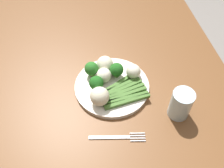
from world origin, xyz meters
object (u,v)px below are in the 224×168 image
at_px(cauliflower_edge, 134,72).
at_px(cauliflower_front, 105,76).
at_px(cauliflower_mid, 100,96).
at_px(cauliflower_outer_edge, 105,64).
at_px(broccoli_right, 91,69).
at_px(fork, 118,137).
at_px(broccoli_left, 117,70).
at_px(broccoli_back, 96,83).
at_px(water_glass, 181,104).
at_px(plate, 112,86).
at_px(dining_table, 105,101).
at_px(asparagus_bundle, 122,93).

distance_m(cauliflower_edge, cauliflower_front, 0.10).
distance_m(cauliflower_mid, cauliflower_edge, 0.15).
bearing_deg(cauliflower_edge, cauliflower_outer_edge, -117.07).
distance_m(broccoli_right, cauliflower_edge, 0.14).
height_order(cauliflower_outer_edge, fork, cauliflower_outer_edge).
height_order(broccoli_left, fork, broccoli_left).
bearing_deg(cauliflower_front, broccoli_back, -44.71).
height_order(broccoli_left, cauliflower_front, broccoli_left).
bearing_deg(fork, water_glass, 23.46).
height_order(broccoli_right, cauliflower_edge, broccoli_right).
distance_m(broccoli_left, cauliflower_front, 0.05).
xyz_separation_m(broccoli_back, fork, (0.17, 0.04, -0.05)).
distance_m(broccoli_right, fork, 0.25).
height_order(fork, water_glass, water_glass).
height_order(plate, cauliflower_front, cauliflower_front).
bearing_deg(cauliflower_mid, broccoli_left, 143.25).
xyz_separation_m(broccoli_back, cauliflower_mid, (0.05, 0.00, -0.00)).
relative_size(dining_table, broccoli_back, 24.02).
bearing_deg(cauliflower_mid, asparagus_bundle, 103.89).
xyz_separation_m(cauliflower_edge, cauliflower_front, (0.00, -0.10, 0.00)).
distance_m(dining_table, asparagus_bundle, 0.15).
bearing_deg(broccoli_left, dining_table, -77.78).
distance_m(dining_table, cauliflower_edge, 0.18).
bearing_deg(cauliflower_edge, cauliflower_mid, -56.31).
height_order(asparagus_bundle, cauliflower_mid, cauliflower_mid).
bearing_deg(cauliflower_edge, cauliflower_front, -88.79).
bearing_deg(cauliflower_mid, cauliflower_front, 160.86).
distance_m(broccoli_left, cauliflower_outer_edge, 0.05).
height_order(plate, broccoli_left, broccoli_left).
xyz_separation_m(plate, asparagus_bundle, (0.04, 0.03, 0.01)).
bearing_deg(plate, fork, -4.68).
distance_m(dining_table, water_glass, 0.30).
bearing_deg(broccoli_right, cauliflower_outer_edge, 107.87).
height_order(cauliflower_mid, cauliflower_front, cauliflower_mid).
xyz_separation_m(plate, cauliflower_edge, (-0.02, 0.08, 0.03)).
distance_m(asparagus_bundle, broccoli_left, 0.08).
height_order(plate, water_glass, water_glass).
bearing_deg(broccoli_left, cauliflower_outer_edge, -135.99).
bearing_deg(broccoli_back, dining_table, 139.74).
xyz_separation_m(dining_table, broccoli_back, (0.04, -0.03, 0.16)).
relative_size(asparagus_bundle, cauliflower_front, 3.40).
distance_m(cauliflower_front, fork, 0.21).
distance_m(plate, cauliflower_front, 0.04).
bearing_deg(fork, broccoli_left, 89.81).
xyz_separation_m(cauliflower_outer_edge, cauliflower_edge, (0.05, 0.09, -0.00)).
height_order(dining_table, cauliflower_outer_edge, cauliflower_outer_edge).
bearing_deg(broccoli_back, cauliflower_front, 135.29).
height_order(broccoli_back, cauliflower_front, broccoli_back).
bearing_deg(asparagus_bundle, cauliflower_edge, 37.73).
bearing_deg(water_glass, cauliflower_mid, -107.62).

